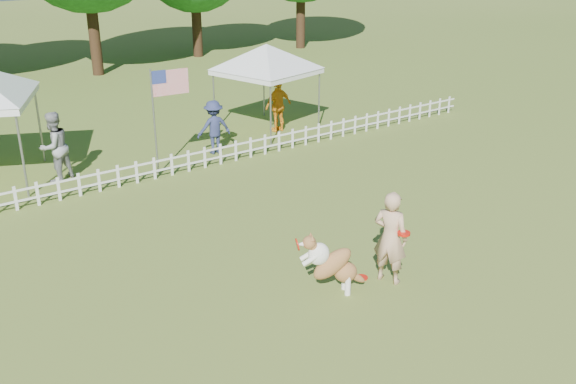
# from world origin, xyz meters

# --- Properties ---
(ground) EXTENTS (120.00, 120.00, 0.00)m
(ground) POSITION_xyz_m (0.00, 0.00, 0.00)
(ground) COLOR #49621F
(ground) RESTS_ON ground
(picket_fence) EXTENTS (22.00, 0.08, 0.60)m
(picket_fence) POSITION_xyz_m (0.00, 7.00, 0.30)
(picket_fence) COLOR silver
(picket_fence) RESTS_ON ground
(handler) EXTENTS (0.65, 0.76, 1.78)m
(handler) POSITION_xyz_m (0.46, -0.45, 0.89)
(handler) COLOR tan
(handler) RESTS_ON ground
(dog) EXTENTS (1.21, 0.83, 1.19)m
(dog) POSITION_xyz_m (-0.67, -0.20, 0.60)
(dog) COLOR brown
(dog) RESTS_ON ground
(frisbee_on_turf) EXTENTS (0.31, 0.31, 0.02)m
(frisbee_on_turf) POSITION_xyz_m (0.12, -0.11, 0.01)
(frisbee_on_turf) COLOR red
(frisbee_on_turf) RESTS_ON ground
(canopy_tent_right) EXTENTS (3.21, 3.21, 2.72)m
(canopy_tent_right) POSITION_xyz_m (4.29, 9.14, 1.36)
(canopy_tent_right) COLOR white
(canopy_tent_right) RESTS_ON ground
(flag_pole) EXTENTS (1.09, 0.19, 2.83)m
(flag_pole) POSITION_xyz_m (-0.51, 7.30, 1.41)
(flag_pole) COLOR gray
(flag_pole) RESTS_ON ground
(spectator_a) EXTENTS (1.09, 0.99, 1.83)m
(spectator_a) POSITION_xyz_m (-2.82, 8.44, 0.91)
(spectator_a) COLOR gray
(spectator_a) RESTS_ON ground
(spectator_b) EXTENTS (1.08, 0.71, 1.57)m
(spectator_b) POSITION_xyz_m (1.63, 7.98, 0.79)
(spectator_b) COLOR navy
(spectator_b) RESTS_ON ground
(spectator_c) EXTENTS (1.02, 0.48, 1.71)m
(spectator_c) POSITION_xyz_m (4.45, 8.74, 0.85)
(spectator_c) COLOR orange
(spectator_c) RESTS_ON ground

